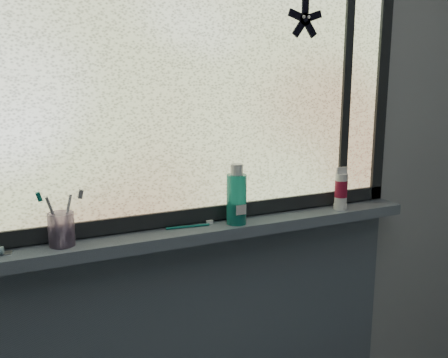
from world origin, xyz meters
TOP-DOWN VIEW (x-y plane):
  - wall_back at (0.00, 1.30)m, footprint 3.00×0.01m
  - windowsill at (0.00, 1.23)m, footprint 1.62×0.14m
  - sill_apron at (0.00, 1.29)m, footprint 1.62×0.02m
  - window_pane at (0.00, 1.28)m, footprint 1.50×0.01m
  - frame_bottom at (0.00, 1.28)m, footprint 1.60×0.03m
  - frame_right at (0.78, 1.28)m, footprint 0.05×0.03m
  - frame_mullion at (0.60, 1.28)m, footprint 0.03×0.03m
  - starfish_sticker at (0.40, 1.27)m, footprint 0.15×0.02m
  - toothbrush_cup at (-0.48, 1.23)m, footprint 0.08×0.08m
  - toothbrush_lying at (-0.07, 1.24)m, footprint 0.19×0.04m
  - mouthwash_bottle at (0.10, 1.21)m, footprint 0.09×0.09m
  - cream_tube at (0.55, 1.21)m, footprint 0.05×0.05m

SIDE VIEW (x-z plane):
  - sill_apron at x=0.00m, z-range 0.00..0.98m
  - windowsill at x=0.00m, z-range 0.98..1.02m
  - toothbrush_lying at x=-0.07m, z-range 1.02..1.03m
  - frame_bottom at x=0.00m, z-range 1.02..1.07m
  - toothbrush_cup at x=-0.48m, z-range 1.02..1.12m
  - cream_tube at x=0.55m, z-range 1.05..1.17m
  - mouthwash_bottle at x=0.10m, z-range 1.04..1.21m
  - wall_back at x=0.00m, z-range 0.00..2.50m
  - frame_right at x=0.78m, z-range 0.98..2.08m
  - window_pane at x=0.00m, z-range 1.03..2.03m
  - frame_mullion at x=0.60m, z-range 1.03..2.03m
  - starfish_sticker at x=0.40m, z-range 1.65..1.79m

